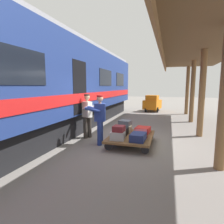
# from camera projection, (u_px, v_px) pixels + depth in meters

# --- Properties ---
(ground_plane) EXTENTS (60.00, 60.00, 0.00)m
(ground_plane) POSITION_uv_depth(u_px,v_px,m) (133.00, 142.00, 6.78)
(ground_plane) COLOR slate
(platform_canopy) EXTENTS (3.20, 16.63, 3.56)m
(platform_canopy) POSITION_uv_depth(u_px,v_px,m) (212.00, 44.00, 5.65)
(platform_canopy) COLOR brown
(platform_canopy) RESTS_ON ground_plane
(train_car) EXTENTS (3.02, 17.35, 4.00)m
(train_car) POSITION_uv_depth(u_px,v_px,m) (46.00, 85.00, 7.52)
(train_car) COLOR navy
(train_car) RESTS_ON ground_plane
(luggage_cart) EXTENTS (1.44, 1.98, 0.32)m
(luggage_cart) POSITION_uv_depth(u_px,v_px,m) (131.00, 137.00, 6.47)
(luggage_cart) COLOR brown
(luggage_cart) RESTS_ON ground_plane
(suitcase_cream_canvas) EXTENTS (0.50, 0.58, 0.23)m
(suitcase_cream_canvas) POSITION_uv_depth(u_px,v_px,m) (125.00, 128.00, 7.06)
(suitcase_cream_canvas) COLOR beige
(suitcase_cream_canvas) RESTS_ON luggage_cart
(suitcase_red_plastic) EXTENTS (0.54, 0.59, 0.20)m
(suitcase_red_plastic) POSITION_uv_depth(u_px,v_px,m) (143.00, 130.00, 6.87)
(suitcase_red_plastic) COLOR #AD231E
(suitcase_red_plastic) RESTS_ON luggage_cart
(suitcase_burgundy_valise) EXTENTS (0.49, 0.52, 0.20)m
(suitcase_burgundy_valise) POSITION_uv_depth(u_px,v_px,m) (141.00, 133.00, 6.36)
(suitcase_burgundy_valise) COLOR maroon
(suitcase_burgundy_valise) RESTS_ON luggage_cart
(suitcase_navy_fabric) EXTENTS (0.46, 0.65, 0.23)m
(suitcase_navy_fabric) POSITION_uv_depth(u_px,v_px,m) (138.00, 137.00, 5.84)
(suitcase_navy_fabric) COLOR navy
(suitcase_navy_fabric) RESTS_ON luggage_cart
(suitcase_gray_aluminum) EXTENTS (0.49, 0.60, 0.26)m
(suitcase_gray_aluminum) POSITION_uv_depth(u_px,v_px,m) (118.00, 135.00, 6.02)
(suitcase_gray_aluminum) COLOR #9EA0A5
(suitcase_gray_aluminum) RESTS_ON luggage_cart
(suitcase_black_hardshell) EXTENTS (0.38, 0.50, 0.25)m
(suitcase_black_hardshell) POSITION_uv_depth(u_px,v_px,m) (122.00, 131.00, 6.54)
(suitcase_black_hardshell) COLOR black
(suitcase_black_hardshell) RESTS_ON luggage_cart
(suitcase_slate_roller) EXTENTS (0.47, 0.47, 0.18)m
(suitcase_slate_roller) POSITION_uv_depth(u_px,v_px,m) (125.00, 123.00, 7.07)
(suitcase_slate_roller) COLOR #4C515B
(suitcase_slate_roller) RESTS_ON suitcase_cream_canvas
(suitcase_maroon_trunk) EXTENTS (0.35, 0.40, 0.18)m
(suitcase_maroon_trunk) POSITION_uv_depth(u_px,v_px,m) (119.00, 129.00, 5.96)
(suitcase_maroon_trunk) COLOR maroon
(suitcase_maroon_trunk) RESTS_ON suitcase_gray_aluminum
(porter_in_overalls) EXTENTS (0.71, 0.50, 1.70)m
(porter_in_overalls) POSITION_uv_depth(u_px,v_px,m) (100.00, 118.00, 6.40)
(porter_in_overalls) COLOR navy
(porter_in_overalls) RESTS_ON ground_plane
(porter_by_door) EXTENTS (0.74, 0.61, 1.70)m
(porter_by_door) POSITION_uv_depth(u_px,v_px,m) (88.00, 114.00, 7.21)
(porter_by_door) COLOR #332D28
(porter_by_door) RESTS_ON ground_plane
(baggage_tug) EXTENTS (1.41, 1.88, 1.30)m
(baggage_tug) POSITION_uv_depth(u_px,v_px,m) (152.00, 104.00, 14.99)
(baggage_tug) COLOR orange
(baggage_tug) RESTS_ON ground_plane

